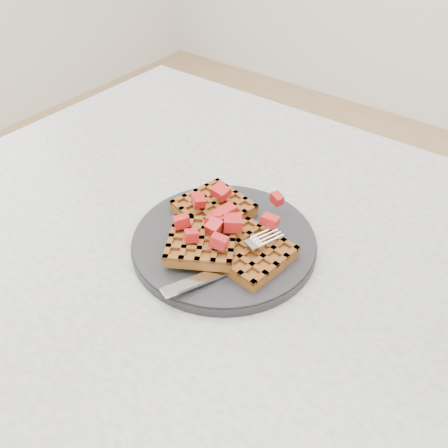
# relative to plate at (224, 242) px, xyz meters

# --- Properties ---
(table) EXTENTS (1.20, 0.80, 0.75)m
(table) POSITION_rel_plate_xyz_m (0.10, 0.02, -0.12)
(table) COLOR beige
(table) RESTS_ON ground
(plate) EXTENTS (0.25, 0.25, 0.02)m
(plate) POSITION_rel_plate_xyz_m (0.00, 0.00, 0.00)
(plate) COLOR black
(plate) RESTS_ON table
(waffles) EXTENTS (0.20, 0.19, 0.03)m
(waffles) POSITION_rel_plate_xyz_m (0.00, -0.00, 0.02)
(waffles) COLOR brown
(waffles) RESTS_ON plate
(strawberry_pile) EXTENTS (0.15, 0.15, 0.02)m
(strawberry_pile) POSITION_rel_plate_xyz_m (0.00, 0.00, 0.05)
(strawberry_pile) COLOR #930003
(strawberry_pile) RESTS_ON waffles
(fork) EXTENTS (0.08, 0.18, 0.02)m
(fork) POSITION_rel_plate_xyz_m (0.04, -0.04, 0.02)
(fork) COLOR silver
(fork) RESTS_ON plate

